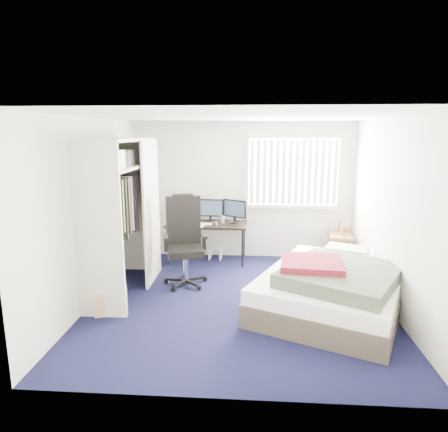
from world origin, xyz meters
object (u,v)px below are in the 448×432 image
Objects in this scene: desk at (207,221)px; office_chair at (185,250)px; bed at (333,287)px; nightstand at (340,236)px.

desk is 1.14m from office_chair.
office_chair reaches higher than bed.
office_chair is at bearing -155.44° from nightstand.
bed is at bearing -104.07° from nightstand.
office_chair is (-0.23, -1.10, -0.21)m from desk.
desk is at bearing -177.76° from nightstand.
nightstand is at bearing 2.24° from desk.
office_chair is 0.50× the size of bed.
bed is (2.11, -0.81, -0.22)m from office_chair.
nightstand is at bearing 75.93° from bed.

